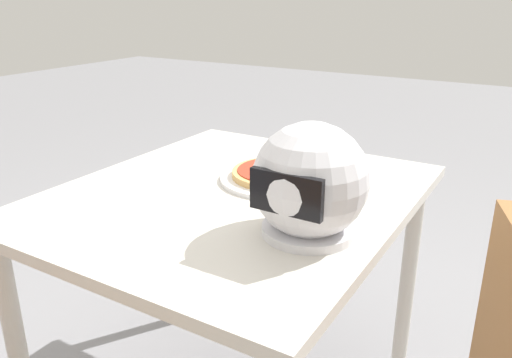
# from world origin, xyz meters

# --- Properties ---
(dining_table) EXTENTS (0.88, 1.02, 0.76)m
(dining_table) POSITION_xyz_m (0.00, 0.00, 0.67)
(dining_table) COLOR beige
(dining_table) RESTS_ON ground
(pizza_plate) EXTENTS (0.32, 0.32, 0.01)m
(pizza_plate) POSITION_xyz_m (-0.06, -0.14, 0.77)
(pizza_plate) COLOR white
(pizza_plate) RESTS_ON dining_table
(pizza) EXTENTS (0.26, 0.26, 0.05)m
(pizza) POSITION_xyz_m (-0.06, -0.14, 0.79)
(pizza) COLOR tan
(pizza) RESTS_ON pizza_plate
(motorcycle_helmet) EXTENTS (0.25, 0.25, 0.25)m
(motorcycle_helmet) POSITION_xyz_m (-0.28, 0.13, 0.88)
(motorcycle_helmet) COLOR silver
(motorcycle_helmet) RESTS_ON dining_table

